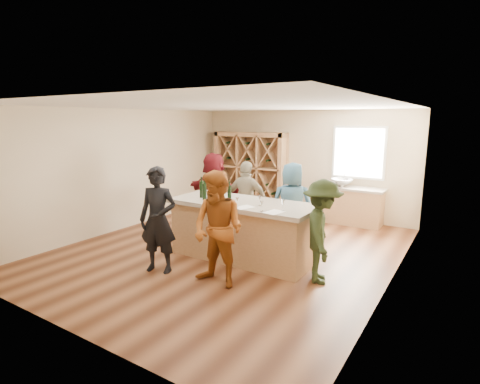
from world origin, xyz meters
The scene contains 34 objects.
floor centered at (0.00, 0.00, -0.05)m, with size 6.00×7.00×0.10m, color brown.
ceiling centered at (0.00, 0.00, 2.85)m, with size 6.00×7.00×0.10m, color white.
wall_back centered at (0.00, 3.55, 1.40)m, with size 6.00×0.10×2.80m, color beige.
wall_front centered at (0.00, -3.55, 1.40)m, with size 6.00×0.10×2.80m, color beige.
wall_left centered at (-3.05, 0.00, 1.40)m, with size 0.10×7.00×2.80m, color beige.
wall_right centered at (3.05, 0.00, 1.40)m, with size 0.10×7.00×2.80m, color beige.
window_frame centered at (1.50, 3.47, 1.75)m, with size 1.30×0.06×1.30m, color white.
window_pane centered at (1.50, 3.44, 1.75)m, with size 1.18×0.01×1.18m, color white.
wine_rack centered at (-1.50, 3.27, 1.10)m, with size 2.20×0.45×2.20m, color #AE7F53.
back_counter_base centered at (1.40, 3.20, 0.43)m, with size 1.60×0.58×0.86m, color #AE7F53.
back_counter_top centered at (1.40, 3.20, 0.89)m, with size 1.70×0.62×0.06m, color #AC9D8C.
sink centered at (1.20, 3.20, 1.01)m, with size 0.54×0.54×0.19m, color silver.
faucet centered at (1.20, 3.38, 1.07)m, with size 0.02×0.02×0.30m, color silver.
tasting_counter_base centered at (0.43, -0.24, 0.50)m, with size 2.60×1.00×1.00m, color #AE7F53.
tasting_counter_top centered at (0.43, -0.24, 1.04)m, with size 2.72×1.12×0.08m, color #AC9D8C.
wine_bottle_a centered at (-0.42, -0.36, 1.24)m, with size 0.08×0.08×0.32m, color black.
wine_bottle_b centered at (-0.24, -0.50, 1.24)m, with size 0.08×0.08×0.32m, color black.
wine_bottle_c centered at (-0.09, -0.38, 1.21)m, with size 0.07×0.07×0.27m, color black.
wine_bottle_d centered at (0.09, -0.50, 1.25)m, with size 0.08×0.08×0.33m, color black.
wine_bottle_e centered at (0.22, -0.35, 1.23)m, with size 0.07×0.07×0.29m, color black.
wine_glass_a centered at (0.14, -0.67, 1.18)m, with size 0.07×0.07×0.20m, color white.
wine_glass_b centered at (0.60, -0.68, 1.16)m, with size 0.06×0.06×0.16m, color white.
wine_glass_c centered at (1.09, -0.71, 1.16)m, with size 0.06×0.06×0.16m, color white.
wine_glass_d centered at (0.87, -0.38, 1.16)m, with size 0.06×0.06×0.17m, color white.
wine_glass_e centered at (1.37, -0.50, 1.18)m, with size 0.08×0.08×0.20m, color white.
tasting_menu_a centered at (0.05, -0.68, 1.08)m, with size 0.22×0.30×0.00m, color white.
tasting_menu_b centered at (0.70, -0.62, 1.08)m, with size 0.24×0.33×0.00m, color white.
tasting_menu_c centered at (1.29, -0.65, 1.08)m, with size 0.24×0.33×0.00m, color white.
person_near_left centered at (-0.44, -1.52, 0.90)m, with size 0.66×0.48×1.80m, color black.
person_near_right centered at (0.74, -1.43, 0.90)m, with size 0.88×0.48×1.80m, color #994C19.
person_server centered at (2.04, -0.46, 0.83)m, with size 1.07×0.50×1.65m, color #263319.
person_far_mid centered at (-0.08, 0.75, 0.85)m, with size 0.99×0.51×1.70m, color gray.
person_far_right centered at (0.95, 0.79, 0.87)m, with size 0.85×0.55×1.73m, color #335972.
person_far_left centered at (-1.04, 0.89, 0.91)m, with size 1.70×0.61×1.83m, color #590F14.
Camera 1 is at (3.96, -5.90, 2.55)m, focal length 28.00 mm.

